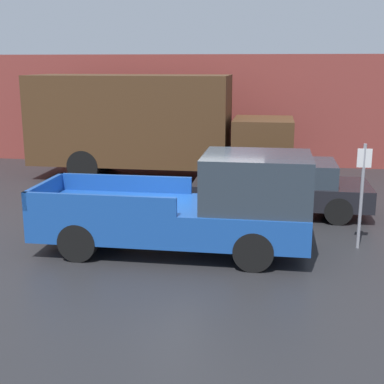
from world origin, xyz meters
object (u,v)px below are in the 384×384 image
(pickup_truck, at_px, (198,207))
(delivery_truck, at_px, (148,123))
(parking_sign, at_px, (362,190))
(car, at_px, (282,186))

(pickup_truck, relative_size, delivery_truck, 0.64)
(pickup_truck, relative_size, parking_sign, 2.49)
(car, xyz_separation_m, parking_sign, (1.63, -2.60, 0.56))
(delivery_truck, bearing_deg, car, -41.08)
(pickup_truck, xyz_separation_m, delivery_truck, (-2.81, 7.39, 0.91))
(pickup_truck, distance_m, parking_sign, 3.53)
(pickup_truck, bearing_deg, parking_sign, 12.70)
(car, bearing_deg, delivery_truck, 138.92)
(car, height_order, delivery_truck, delivery_truck)
(pickup_truck, xyz_separation_m, parking_sign, (3.43, 0.77, 0.30))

